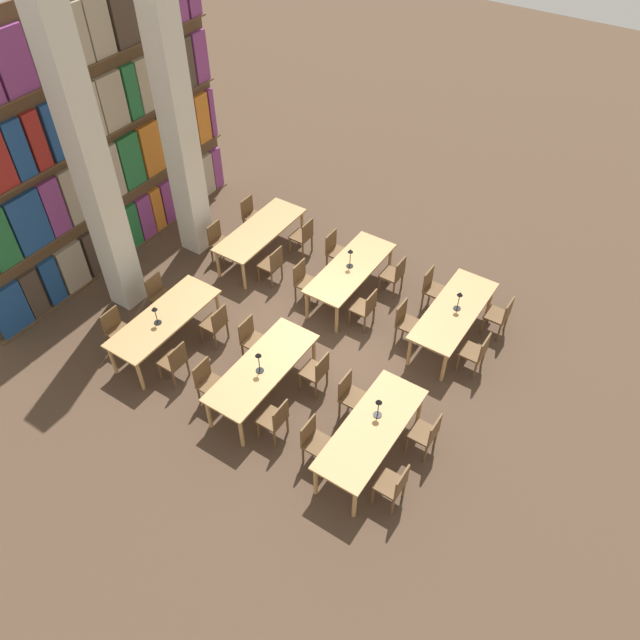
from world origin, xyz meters
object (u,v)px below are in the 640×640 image
object	(u,v)px
chair_3	(351,395)
reading_table_2	(262,369)
pillar_left	(93,172)
chair_23	(252,215)
chair_11	(252,339)
chair_5	(406,321)
chair_10	(317,371)
chair_7	(433,288)
chair_1	(315,441)
chair_21	(219,241)
desk_lamp_3	(350,255)
chair_19	(160,295)
pillar_center	(177,122)
chair_17	(118,329)
chair_0	(394,485)
reading_table_4	(164,320)
chair_8	(275,419)
chair_22	(303,236)
reading_table_3	(351,270)
chair_18	(216,323)
desk_lamp_2	(259,359)
chair_13	(304,281)
desk_lamp_1	(459,298)
reading_table_5	(261,232)
chair_12	(365,308)
chair_16	(174,361)
desk_lamp_0	(379,405)
desk_lamp_4	(155,312)
chair_9	(209,382)
chair_14	(394,274)
reading_table_0	(371,430)
chair_6	(500,315)
chair_15	(336,250)
chair_2	(427,433)

from	to	relation	value
chair_3	reading_table_2	bearing A→B (deg)	-71.81
pillar_left	chair_23	size ratio (longest dim) A/B	6.74
chair_3	chair_11	bearing A→B (deg)	-93.04
chair_5	chair_10	size ratio (longest dim) A/B	1.00
chair_7	chair_10	size ratio (longest dim) A/B	1.00
chair_1	chair_21	distance (m)	5.56
desk_lamp_3	chair_19	world-z (taller)	desk_lamp_3
pillar_center	chair_17	bearing A→B (deg)	-164.27
chair_0	reading_table_4	size ratio (longest dim) A/B	0.39
chair_8	chair_19	xyz separation A→B (m)	(1.16, 3.66, 0.00)
chair_7	chair_22	distance (m)	3.12
reading_table_3	chair_18	bearing A→B (deg)	150.55
chair_23	chair_5	bearing A→B (deg)	76.18
reading_table_2	chair_17	xyz separation A→B (m)	(-0.59, 2.95, -0.19)
desk_lamp_2	reading_table_3	size ratio (longest dim) A/B	0.20
pillar_center	reading_table_2	size ratio (longest dim) A/B	2.62
chair_13	desk_lamp_3	xyz separation A→B (m)	(0.62, -0.68, 0.55)
desk_lamp_1	reading_table_5	size ratio (longest dim) A/B	0.18
chair_12	chair_18	world-z (taller)	same
reading_table_2	chair_11	bearing A→B (deg)	49.64
pillar_left	chair_17	bearing A→B (deg)	-139.43
pillar_left	chair_16	world-z (taller)	pillar_left
reading_table_5	chair_18	bearing A→B (deg)	-161.40
desk_lamp_0	chair_23	xyz separation A→B (m)	(3.48, 5.25, -0.52)
chair_1	chair_7	world-z (taller)	same
chair_17	desk_lamp_4	distance (m)	0.98
chair_11	chair_9	bearing A→B (deg)	0.00
chair_0	chair_5	bearing A→B (deg)	24.70
chair_19	pillar_left	bearing A→B (deg)	-84.96
chair_14	chair_18	world-z (taller)	same
chair_5	chair_9	xyz separation A→B (m)	(-3.18, 2.15, 0.00)
chair_7	chair_18	xyz separation A→B (m)	(-3.15, 2.98, 0.00)
chair_5	chair_16	xyz separation A→B (m)	(-3.14, 2.98, 0.00)
reading_table_0	chair_19	world-z (taller)	chair_19
reading_table_0	chair_10	bearing A→B (deg)	65.64
desk_lamp_3	chair_11	bearing A→B (deg)	166.81
reading_table_2	chair_13	world-z (taller)	chair_13
desk_lamp_2	desk_lamp_4	world-z (taller)	desk_lamp_2
chair_17	chair_21	size ratio (longest dim) A/B	1.00
chair_7	chair_16	xyz separation A→B (m)	(-4.28, 2.98, 0.00)
chair_6	chair_15	xyz separation A→B (m)	(-0.06, 3.68, 0.00)
chair_23	chair_7	bearing A→B (deg)	90.24
reading_table_4	chair_16	distance (m)	0.92
chair_0	desk_lamp_1	world-z (taller)	desk_lamp_1
chair_11	chair_23	distance (m)	3.89
pillar_center	chair_15	distance (m)	4.08
chair_2	chair_22	xyz separation A→B (m)	(3.19, 4.58, 0.00)
chair_3	chair_23	size ratio (longest dim) A/B	1.00
chair_11	chair_13	size ratio (longest dim) A/B	1.00
reading_table_3	chair_22	bearing A→B (deg)	69.09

